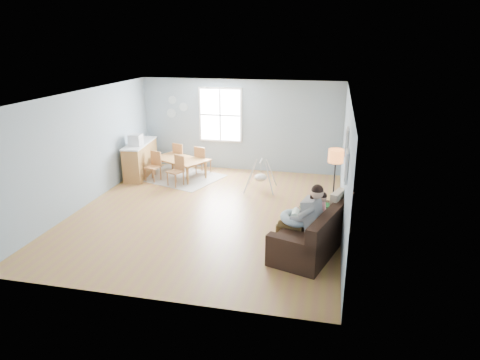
% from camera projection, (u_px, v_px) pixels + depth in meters
% --- Properties ---
extents(room, '(8.40, 9.40, 3.90)m').
position_uv_depth(room, '(205.00, 108.00, 9.11)').
color(room, '#AA803C').
extents(window, '(1.32, 0.08, 1.62)m').
position_uv_depth(window, '(220.00, 115.00, 12.68)').
color(window, silver).
rests_on(window, room).
extents(pictures, '(0.05, 1.34, 0.74)m').
position_uv_depth(pictures, '(346.00, 154.00, 7.71)').
color(pictures, silver).
rests_on(pictures, room).
extents(wall_plates, '(0.67, 0.02, 0.66)m').
position_uv_depth(wall_plates, '(176.00, 107.00, 12.92)').
color(wall_plates, '#A0B6C1').
rests_on(wall_plates, room).
extents(sofa, '(1.54, 2.34, 0.87)m').
position_uv_depth(sofa, '(315.00, 234.00, 8.11)').
color(sofa, black).
rests_on(sofa, room).
extents(green_throw, '(1.11, 0.96, 0.04)m').
position_uv_depth(green_throw, '(325.00, 208.00, 8.66)').
color(green_throw, '#13551B').
rests_on(green_throw, sofa).
extents(beige_pillow, '(0.30, 0.51, 0.49)m').
position_uv_depth(beige_pillow, '(337.00, 203.00, 8.32)').
color(beige_pillow, '#B7A78C').
rests_on(beige_pillow, sofa).
extents(father, '(1.03, 0.60, 1.40)m').
position_uv_depth(father, '(304.00, 217.00, 7.78)').
color(father, gray).
rests_on(father, sofa).
extents(nursing_pillow, '(0.71, 0.70, 0.23)m').
position_uv_depth(nursing_pillow, '(295.00, 218.00, 7.88)').
color(nursing_pillow, '#A5BFCE').
rests_on(nursing_pillow, father).
extents(infant, '(0.15, 0.40, 0.15)m').
position_uv_depth(infant, '(296.00, 213.00, 7.89)').
color(infant, silver).
rests_on(infant, nursing_pillow).
extents(toddler, '(0.57, 0.34, 0.86)m').
position_uv_depth(toddler, '(317.00, 208.00, 8.18)').
color(toddler, silver).
rests_on(toddler, sofa).
extents(floor_lamp, '(0.32, 0.32, 1.61)m').
position_uv_depth(floor_lamp, '(336.00, 162.00, 9.07)').
color(floor_lamp, black).
rests_on(floor_lamp, room).
extents(storage_cube, '(0.51, 0.47, 0.47)m').
position_uv_depth(storage_cube, '(304.00, 241.00, 7.96)').
color(storage_cube, silver).
rests_on(storage_cube, room).
extents(rug, '(2.71, 2.37, 0.01)m').
position_uv_depth(rug, '(179.00, 177.00, 12.37)').
color(rug, '#A09992').
rests_on(rug, room).
extents(dining_table, '(1.78, 1.48, 0.55)m').
position_uv_depth(dining_table, '(179.00, 168.00, 12.29)').
color(dining_table, '#955930').
rests_on(dining_table, rug).
extents(chair_sw, '(0.46, 0.46, 0.82)m').
position_uv_depth(chair_sw, '(154.00, 165.00, 11.98)').
color(chair_sw, olive).
rests_on(chair_sw, rug).
extents(chair_se, '(0.50, 0.50, 0.82)m').
position_uv_depth(chair_se, '(177.00, 169.00, 11.57)').
color(chair_se, olive).
rests_on(chair_se, rug).
extents(chair_nw, '(0.48, 0.48, 0.84)m').
position_uv_depth(chair_nw, '(180.00, 155.00, 12.88)').
color(chair_nw, olive).
rests_on(chair_nw, rug).
extents(chair_ne, '(0.47, 0.47, 0.84)m').
position_uv_depth(chair_ne, '(202.00, 159.00, 12.47)').
color(chair_ne, olive).
rests_on(chair_ne, rug).
extents(counter, '(0.70, 1.79, 0.98)m').
position_uv_depth(counter, '(141.00, 159.00, 12.39)').
color(counter, '#955930').
rests_on(counter, room).
extents(monitor, '(0.34, 0.32, 0.31)m').
position_uv_depth(monitor, '(135.00, 140.00, 11.87)').
color(monitor, '#BBBCC1').
rests_on(monitor, counter).
extents(baby_swing, '(0.82, 0.83, 0.81)m').
position_uv_depth(baby_swing, '(261.00, 177.00, 11.21)').
color(baby_swing, '#BBBCC1').
rests_on(baby_swing, room).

